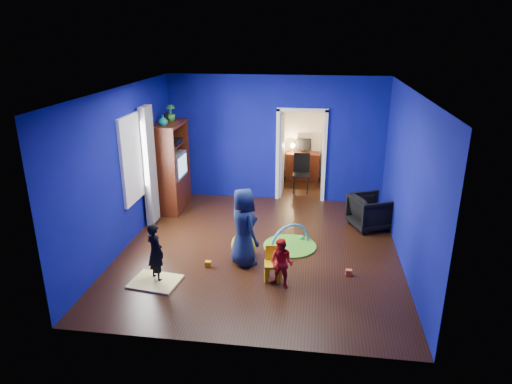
# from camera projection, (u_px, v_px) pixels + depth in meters

# --- Properties ---
(floor) EXTENTS (5.00, 5.50, 0.01)m
(floor) POSITION_uv_depth(u_px,v_px,m) (260.00, 249.00, 8.45)
(floor) COLOR black
(floor) RESTS_ON ground
(ceiling) EXTENTS (5.00, 5.50, 0.01)m
(ceiling) POSITION_uv_depth(u_px,v_px,m) (261.00, 90.00, 7.47)
(ceiling) COLOR white
(ceiling) RESTS_ON wall_back
(wall_back) EXTENTS (5.00, 0.02, 2.90)m
(wall_back) POSITION_uv_depth(u_px,v_px,m) (275.00, 139.00, 10.53)
(wall_back) COLOR navy
(wall_back) RESTS_ON floor
(wall_front) EXTENTS (5.00, 0.02, 2.90)m
(wall_front) POSITION_uv_depth(u_px,v_px,m) (231.00, 243.00, 5.39)
(wall_front) COLOR navy
(wall_front) RESTS_ON floor
(wall_left) EXTENTS (0.02, 5.50, 2.90)m
(wall_left) POSITION_uv_depth(u_px,v_px,m) (124.00, 169.00, 8.28)
(wall_left) COLOR navy
(wall_left) RESTS_ON floor
(wall_right) EXTENTS (0.02, 5.50, 2.90)m
(wall_right) POSITION_uv_depth(u_px,v_px,m) (408.00, 180.00, 7.64)
(wall_right) COLOR navy
(wall_right) RESTS_ON floor
(alcove) EXTENTS (1.00, 1.75, 2.50)m
(alcove) POSITION_uv_depth(u_px,v_px,m) (303.00, 140.00, 11.33)
(alcove) COLOR silver
(alcove) RESTS_ON floor
(armchair) EXTENTS (0.99, 0.98, 0.69)m
(armchair) POSITION_uv_depth(u_px,v_px,m) (371.00, 212.00, 9.26)
(armchair) COLOR black
(armchair) RESTS_ON floor
(child_black) EXTENTS (0.43, 0.41, 0.99)m
(child_black) POSITION_uv_depth(u_px,v_px,m) (155.00, 252.00, 7.26)
(child_black) COLOR black
(child_black) RESTS_ON floor
(child_navy) EXTENTS (0.76, 0.79, 1.37)m
(child_navy) POSITION_uv_depth(u_px,v_px,m) (244.00, 227.00, 7.71)
(child_navy) COLOR #10163C
(child_navy) RESTS_ON floor
(toddler_red) EXTENTS (0.47, 0.42, 0.82)m
(toddler_red) POSITION_uv_depth(u_px,v_px,m) (282.00, 263.00, 7.08)
(toddler_red) COLOR red
(toddler_red) RESTS_ON floor
(vase) EXTENTS (0.25, 0.25, 0.21)m
(vase) POSITION_uv_depth(u_px,v_px,m) (163.00, 120.00, 9.41)
(vase) COLOR #0C5562
(vase) RESTS_ON tv_armoire
(potted_plant) EXTENTS (0.25, 0.25, 0.35)m
(potted_plant) POSITION_uv_depth(u_px,v_px,m) (171.00, 113.00, 9.87)
(potted_plant) COLOR #368831
(potted_plant) RESTS_ON tv_armoire
(tv_armoire) EXTENTS (0.58, 1.14, 1.96)m
(tv_armoire) POSITION_uv_depth(u_px,v_px,m) (171.00, 167.00, 10.06)
(tv_armoire) COLOR #3F100A
(tv_armoire) RESTS_ON floor
(crt_tv) EXTENTS (0.46, 0.70, 0.54)m
(crt_tv) POSITION_uv_depth(u_px,v_px,m) (172.00, 165.00, 10.04)
(crt_tv) COLOR silver
(crt_tv) RESTS_ON tv_armoire
(yellow_blanket) EXTENTS (0.82, 0.70, 0.03)m
(yellow_blanket) POSITION_uv_depth(u_px,v_px,m) (155.00, 282.00, 7.33)
(yellow_blanket) COLOR #F2E07A
(yellow_blanket) RESTS_ON floor
(hopper_ball) EXTENTS (0.44, 0.44, 0.44)m
(hopper_ball) POSITION_uv_depth(u_px,v_px,m) (243.00, 245.00, 8.11)
(hopper_ball) COLOR yellow
(hopper_ball) RESTS_ON floor
(kid_chair) EXTENTS (0.31, 0.31, 0.50)m
(kid_chair) POSITION_uv_depth(u_px,v_px,m) (273.00, 266.00, 7.34)
(kid_chair) COLOR yellow
(kid_chair) RESTS_ON floor
(play_mat) EXTENTS (0.99, 0.99, 0.03)m
(play_mat) POSITION_uv_depth(u_px,v_px,m) (290.00, 246.00, 8.54)
(play_mat) COLOR green
(play_mat) RESTS_ON floor
(toy_arch) EXTENTS (0.72, 0.59, 0.88)m
(toy_arch) POSITION_uv_depth(u_px,v_px,m) (290.00, 245.00, 8.54)
(toy_arch) COLOR #3F8CD8
(toy_arch) RESTS_ON floor
(window_left) EXTENTS (0.03, 0.95, 1.55)m
(window_left) POSITION_uv_depth(u_px,v_px,m) (132.00, 158.00, 8.57)
(window_left) COLOR white
(window_left) RESTS_ON wall_left
(curtain) EXTENTS (0.14, 0.42, 2.40)m
(curtain) POSITION_uv_depth(u_px,v_px,m) (149.00, 166.00, 9.17)
(curtain) COLOR slate
(curtain) RESTS_ON floor
(doorway) EXTENTS (1.16, 0.10, 2.10)m
(doorway) POSITION_uv_depth(u_px,v_px,m) (301.00, 157.00, 10.58)
(doorway) COLOR white
(doorway) RESTS_ON floor
(study_desk) EXTENTS (0.88, 0.44, 0.75)m
(study_desk) POSITION_uv_depth(u_px,v_px,m) (303.00, 166.00, 12.22)
(study_desk) COLOR #3D140A
(study_desk) RESTS_ON floor
(desk_monitor) EXTENTS (0.40, 0.05, 0.32)m
(desk_monitor) POSITION_uv_depth(u_px,v_px,m) (303.00, 144.00, 12.14)
(desk_monitor) COLOR black
(desk_monitor) RESTS_ON study_desk
(desk_lamp) EXTENTS (0.14, 0.14, 0.14)m
(desk_lamp) POSITION_uv_depth(u_px,v_px,m) (293.00, 145.00, 12.12)
(desk_lamp) COLOR #FFD88C
(desk_lamp) RESTS_ON study_desk
(folding_chair) EXTENTS (0.40, 0.40, 0.92)m
(folding_chair) POSITION_uv_depth(u_px,v_px,m) (301.00, 174.00, 11.29)
(folding_chair) COLOR black
(folding_chair) RESTS_ON floor
(book_shelf) EXTENTS (0.88, 0.24, 0.04)m
(book_shelf) POSITION_uv_depth(u_px,v_px,m) (305.00, 104.00, 11.77)
(book_shelf) COLOR white
(book_shelf) RESTS_ON study_desk
(toy_0) EXTENTS (0.10, 0.08, 0.10)m
(toy_0) POSITION_uv_depth(u_px,v_px,m) (349.00, 273.00, 7.53)
(toy_0) COLOR #E85826
(toy_0) RESTS_ON floor
(toy_1) EXTENTS (0.11, 0.11, 0.11)m
(toy_1) POSITION_uv_depth(u_px,v_px,m) (362.00, 225.00, 9.34)
(toy_1) COLOR #299BED
(toy_1) RESTS_ON floor
(toy_2) EXTENTS (0.10, 0.08, 0.10)m
(toy_2) POSITION_uv_depth(u_px,v_px,m) (208.00, 264.00, 7.81)
(toy_2) COLOR orange
(toy_2) RESTS_ON floor
(toy_3) EXTENTS (0.11, 0.11, 0.11)m
(toy_3) POSITION_uv_depth(u_px,v_px,m) (302.00, 238.00, 8.78)
(toy_3) COLOR green
(toy_3) RESTS_ON floor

